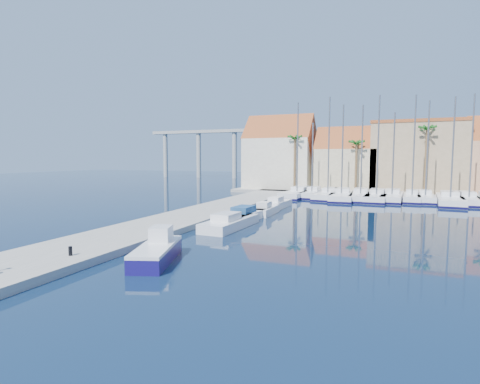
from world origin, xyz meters
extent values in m
plane|color=#081831|center=(0.00, 0.00, 0.00)|extent=(260.00, 260.00, 0.00)
cube|color=gray|center=(-9.00, 13.50, 0.25)|extent=(6.00, 77.00, 0.50)
cube|color=gray|center=(10.00, 48.00, 0.25)|extent=(54.00, 16.00, 0.50)
cylinder|color=black|center=(-7.51, -4.69, 0.77)|extent=(0.21, 0.21, 0.53)
cube|color=#160F58|center=(-3.26, -2.42, 0.41)|extent=(3.47, 5.72, 0.81)
cube|color=white|center=(-3.26, -2.42, 0.90)|extent=(3.47, 5.72, 0.18)
cube|color=white|center=(-3.61, -1.39, 1.40)|extent=(1.58, 1.75, 0.99)
cube|color=white|center=(-3.51, 8.91, 0.40)|extent=(2.73, 7.54, 0.80)
cube|color=white|center=(-3.54, 8.16, 1.10)|extent=(1.79, 2.68, 0.60)
cube|color=white|center=(-3.79, 13.59, 0.40)|extent=(2.70, 7.37, 0.80)
cube|color=navy|center=(-3.83, 12.87, 1.10)|extent=(1.76, 2.62, 0.60)
cube|color=white|center=(-3.12, 17.52, 0.40)|extent=(1.80, 5.34, 0.80)
cube|color=white|center=(-3.11, 16.99, 1.10)|extent=(1.22, 1.88, 0.60)
cube|color=white|center=(-3.45, 23.13, 0.40)|extent=(2.21, 5.98, 0.80)
cube|color=white|center=(-3.48, 22.54, 1.10)|extent=(1.43, 2.13, 0.60)
cube|color=white|center=(-3.97, 36.13, 0.50)|extent=(3.50, 11.37, 1.00)
cube|color=#0F0B3B|center=(-3.97, 36.13, 0.18)|extent=(3.57, 11.43, 0.28)
cube|color=white|center=(-3.92, 37.25, 1.30)|extent=(2.22, 3.47, 0.60)
cylinder|color=slate|center=(-4.00, 35.56, 7.65)|extent=(0.20, 0.20, 13.30)
cube|color=white|center=(-1.83, 36.63, 0.50)|extent=(2.77, 8.76, 1.00)
cube|color=#0F0B3B|center=(-1.83, 36.63, 0.18)|extent=(2.84, 8.82, 0.28)
cube|color=white|center=(-1.77, 37.49, 1.30)|extent=(1.73, 2.68, 0.60)
cylinder|color=slate|center=(-1.85, 36.20, 6.13)|extent=(0.20, 0.20, 10.26)
cube|color=white|center=(0.76, 35.59, 0.50)|extent=(3.46, 10.19, 1.00)
cube|color=#0F0B3B|center=(0.76, 35.59, 0.18)|extent=(3.52, 10.26, 0.28)
cube|color=white|center=(0.85, 36.58, 1.30)|extent=(2.07, 3.15, 0.60)
cylinder|color=slate|center=(0.72, 35.09, 7.89)|extent=(0.20, 0.20, 13.78)
cube|color=white|center=(2.68, 35.23, 0.50)|extent=(3.81, 11.75, 1.00)
cube|color=#0F0B3B|center=(2.68, 35.23, 0.18)|extent=(3.87, 11.82, 0.28)
cube|color=white|center=(2.60, 36.38, 1.30)|extent=(2.34, 3.61, 0.60)
cylinder|color=slate|center=(2.72, 34.65, 7.26)|extent=(0.20, 0.20, 12.52)
cube|color=white|center=(5.29, 35.80, 0.50)|extent=(2.88, 10.40, 1.00)
cube|color=#0F0B3B|center=(5.29, 35.80, 0.18)|extent=(2.94, 10.47, 0.28)
cube|color=white|center=(5.27, 36.84, 1.30)|extent=(1.94, 3.14, 0.60)
cylinder|color=slate|center=(5.30, 35.29, 7.22)|extent=(0.20, 0.20, 12.45)
cube|color=white|center=(7.47, 35.64, 0.50)|extent=(3.18, 10.65, 1.00)
cube|color=#0F0B3B|center=(7.47, 35.64, 0.18)|extent=(3.24, 10.72, 0.28)
cube|color=white|center=(7.51, 36.70, 1.30)|extent=(2.05, 3.24, 0.60)
cylinder|color=slate|center=(7.45, 35.12, 7.81)|extent=(0.20, 0.20, 13.62)
cube|color=white|center=(9.50, 36.33, 0.50)|extent=(3.26, 10.41, 1.00)
cube|color=#0F0B3B|center=(9.50, 36.33, 0.18)|extent=(3.32, 10.47, 0.28)
cube|color=white|center=(9.56, 37.36, 1.30)|extent=(2.04, 3.18, 0.60)
cylinder|color=slate|center=(9.47, 35.82, 6.64)|extent=(0.20, 0.20, 11.29)
cube|color=white|center=(12.04, 36.30, 0.50)|extent=(2.52, 8.33, 1.00)
cube|color=#0F0B3B|center=(12.04, 36.30, 0.18)|extent=(2.58, 8.39, 0.28)
cube|color=white|center=(12.08, 37.12, 1.30)|extent=(1.61, 2.54, 0.60)
cylinder|color=slate|center=(12.02, 35.88, 7.76)|extent=(0.20, 0.20, 13.51)
cube|color=white|center=(13.71, 36.63, 0.50)|extent=(2.32, 8.48, 1.00)
cube|color=#0F0B3B|center=(13.71, 36.63, 0.18)|extent=(2.38, 8.54, 0.28)
cube|color=white|center=(13.72, 37.47, 1.30)|extent=(1.58, 2.56, 0.60)
cylinder|color=slate|center=(13.70, 36.21, 7.35)|extent=(0.20, 0.20, 12.69)
cube|color=white|center=(16.55, 35.20, 0.50)|extent=(3.81, 11.83, 1.00)
cube|color=#0F0B3B|center=(16.55, 35.20, 0.18)|extent=(3.88, 11.89, 0.28)
cube|color=white|center=(16.63, 36.36, 1.30)|extent=(2.35, 3.63, 0.60)
cylinder|color=slate|center=(16.51, 34.62, 7.41)|extent=(0.20, 0.20, 12.81)
cube|color=white|center=(18.76, 36.01, 0.50)|extent=(2.61, 9.46, 1.00)
cube|color=#0F0B3B|center=(18.76, 36.01, 0.18)|extent=(2.67, 9.52, 0.28)
cube|color=white|center=(18.78, 36.95, 1.30)|extent=(1.76, 2.85, 0.60)
cylinder|color=slate|center=(18.75, 35.54, 7.58)|extent=(0.20, 0.20, 13.17)
cube|color=beige|center=(-10.00, 47.00, 5.00)|extent=(12.00, 9.00, 9.00)
cube|color=brown|center=(-10.00, 47.00, 9.50)|extent=(12.30, 9.00, 9.00)
cube|color=tan|center=(2.00, 47.00, 4.00)|extent=(10.00, 8.00, 7.00)
cube|color=brown|center=(2.00, 47.00, 7.50)|extent=(10.30, 8.00, 8.00)
cube|color=#9D8660|center=(13.00, 48.00, 6.00)|extent=(14.00, 10.00, 11.00)
cube|color=brown|center=(13.00, 48.00, 11.75)|extent=(14.20, 10.20, 0.50)
cylinder|color=brown|center=(-6.00, 42.00, 5.00)|extent=(0.36, 0.36, 9.00)
sphere|color=#195A1A|center=(-6.00, 42.00, 9.35)|extent=(2.60, 2.60, 2.60)
cylinder|color=brown|center=(4.00, 42.00, 4.50)|extent=(0.36, 0.36, 8.00)
sphere|color=#195A1A|center=(4.00, 42.00, 8.35)|extent=(2.60, 2.60, 2.60)
cylinder|color=brown|center=(14.00, 42.00, 5.50)|extent=(0.36, 0.36, 10.00)
sphere|color=#195A1A|center=(14.00, 42.00, 10.35)|extent=(2.60, 2.60, 2.60)
cube|color=#9E9E99|center=(-38.00, 82.00, 14.00)|extent=(48.00, 2.20, 0.90)
cylinder|color=#9E9E99|center=(-58.00, 82.00, 7.00)|extent=(1.40, 1.40, 14.00)
cylinder|color=#9E9E99|center=(-46.00, 82.00, 7.00)|extent=(1.40, 1.40, 14.00)
cylinder|color=#9E9E99|center=(-34.00, 82.00, 7.00)|extent=(1.40, 1.40, 14.00)
cylinder|color=#9E9E99|center=(-22.00, 82.00, 7.00)|extent=(1.40, 1.40, 14.00)
camera|label=1|loc=(9.31, -20.41, 6.06)|focal=28.00mm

